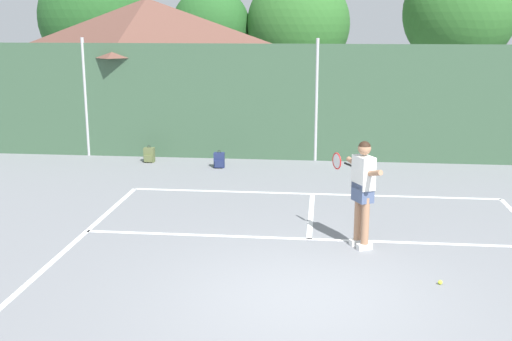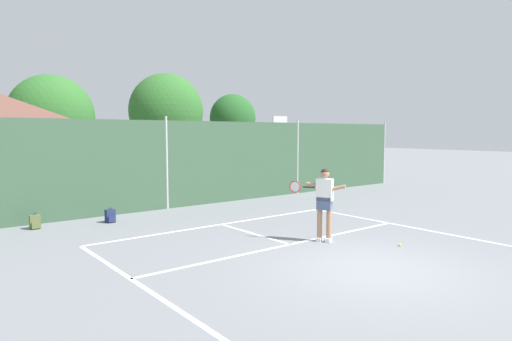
{
  "view_description": "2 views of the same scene",
  "coord_description": "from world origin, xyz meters",
  "px_view_note": "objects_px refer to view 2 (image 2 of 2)",
  "views": [
    {
      "loc": [
        0.2,
        -8.26,
        3.81
      ],
      "look_at": [
        -1.07,
        3.59,
        0.97
      ],
      "focal_mm": 44.48,
      "sensor_mm": 36.0,
      "label": 1
    },
    {
      "loc": [
        -7.26,
        -5.32,
        2.76
      ],
      "look_at": [
        1.18,
        5.31,
        1.58
      ],
      "focal_mm": 30.78,
      "sensor_mm": 36.0,
      "label": 2
    }
  ],
  "objects_px": {
    "backpack_olive": "(35,222)",
    "backpack_navy": "(110,216)",
    "basketball_hoop": "(279,141)",
    "tennis_ball": "(400,245)",
    "tennis_player": "(324,198)"
  },
  "relations": [
    {
      "from": "backpack_olive",
      "to": "backpack_navy",
      "type": "xyz_separation_m",
      "value": [
        2.02,
        -0.44,
        0.0
      ]
    },
    {
      "from": "basketball_hoop",
      "to": "tennis_ball",
      "type": "relative_size",
      "value": 53.79
    },
    {
      "from": "tennis_player",
      "to": "backpack_navy",
      "type": "xyz_separation_m",
      "value": [
        -3.39,
        5.68,
        -0.92
      ]
    },
    {
      "from": "tennis_ball",
      "to": "backpack_navy",
      "type": "height_order",
      "value": "backpack_navy"
    },
    {
      "from": "tennis_player",
      "to": "backpack_olive",
      "type": "bearing_deg",
      "value": 131.48
    },
    {
      "from": "tennis_player",
      "to": "basketball_hoop",
      "type": "bearing_deg",
      "value": 54.51
    },
    {
      "from": "basketball_hoop",
      "to": "backpack_navy",
      "type": "relative_size",
      "value": 7.67
    },
    {
      "from": "backpack_navy",
      "to": "tennis_player",
      "type": "bearing_deg",
      "value": -59.12
    },
    {
      "from": "tennis_player",
      "to": "backpack_navy",
      "type": "distance_m",
      "value": 6.68
    },
    {
      "from": "basketball_hoop",
      "to": "backpack_navy",
      "type": "bearing_deg",
      "value": -162.16
    },
    {
      "from": "tennis_ball",
      "to": "backpack_navy",
      "type": "xyz_separation_m",
      "value": [
        -4.49,
        7.16,
        0.16
      ]
    },
    {
      "from": "backpack_navy",
      "to": "tennis_ball",
      "type": "bearing_deg",
      "value": -57.93
    },
    {
      "from": "basketball_hoop",
      "to": "tennis_player",
      "type": "bearing_deg",
      "value": -125.49
    },
    {
      "from": "tennis_ball",
      "to": "backpack_olive",
      "type": "height_order",
      "value": "backpack_olive"
    },
    {
      "from": "basketball_hoop",
      "to": "backpack_olive",
      "type": "height_order",
      "value": "basketball_hoop"
    }
  ]
}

